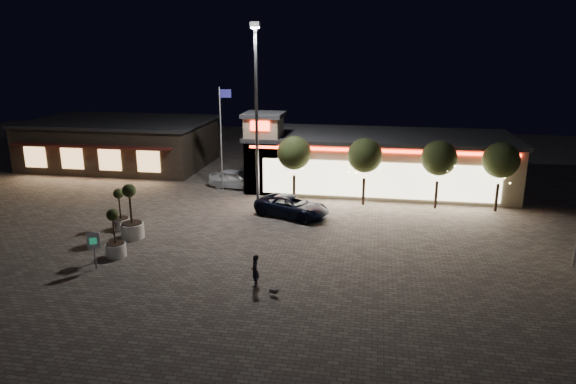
% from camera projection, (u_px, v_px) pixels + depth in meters
% --- Properties ---
extents(ground, '(90.00, 90.00, 0.00)m').
position_uv_depth(ground, '(189.00, 255.00, 27.74)').
color(ground, '#71665B').
rests_on(ground, ground).
extents(retail_building, '(20.40, 8.40, 6.10)m').
position_uv_depth(retail_building, '(372.00, 160.00, 40.56)').
color(retail_building, tan).
rests_on(retail_building, ground).
extents(restaurant_building, '(16.40, 11.00, 4.30)m').
position_uv_depth(restaurant_building, '(121.00, 142.00, 48.37)').
color(restaurant_building, '#382D23').
rests_on(restaurant_building, ground).
extents(floodlight_pole, '(0.60, 0.40, 12.38)m').
position_uv_depth(floodlight_pole, '(256.00, 109.00, 33.07)').
color(floodlight_pole, gray).
rests_on(floodlight_pole, ground).
extents(flagpole, '(0.95, 0.10, 8.00)m').
position_uv_depth(flagpole, '(222.00, 130.00, 39.07)').
color(flagpole, white).
rests_on(flagpole, ground).
extents(string_tree_a, '(2.42, 2.42, 4.79)m').
position_uv_depth(string_tree_a, '(294.00, 153.00, 36.53)').
color(string_tree_a, '#332319').
rests_on(string_tree_a, ground).
extents(string_tree_b, '(2.42, 2.42, 4.79)m').
position_uv_depth(string_tree_b, '(365.00, 156.00, 35.71)').
color(string_tree_b, '#332319').
rests_on(string_tree_b, ground).
extents(string_tree_c, '(2.42, 2.42, 4.79)m').
position_uv_depth(string_tree_c, '(439.00, 158.00, 34.89)').
color(string_tree_c, '#332319').
rests_on(string_tree_c, ground).
extents(string_tree_d, '(2.42, 2.42, 4.79)m').
position_uv_depth(string_tree_d, '(501.00, 160.00, 34.23)').
color(string_tree_d, '#332319').
rests_on(string_tree_d, ground).
extents(pickup_truck, '(5.53, 4.01, 1.40)m').
position_uv_depth(pickup_truck, '(292.00, 206.00, 33.94)').
color(pickup_truck, black).
rests_on(pickup_truck, ground).
extents(white_sedan, '(4.60, 2.41, 1.49)m').
position_uv_depth(white_sedan, '(236.00, 179.00, 40.76)').
color(white_sedan, white).
rests_on(white_sedan, ground).
extents(pedestrian, '(0.45, 0.61, 1.54)m').
position_uv_depth(pedestrian, '(255.00, 270.00, 24.06)').
color(pedestrian, black).
rests_on(pedestrian, ground).
extents(dog, '(0.45, 0.25, 0.24)m').
position_uv_depth(dog, '(275.00, 291.00, 23.20)').
color(dog, '#59514C').
rests_on(dog, ground).
extents(planter_left, '(1.06, 1.06, 2.61)m').
position_uv_depth(planter_left, '(121.00, 217.00, 31.49)').
color(planter_left, silver).
rests_on(planter_left, ground).
extents(planter_mid, '(1.08, 1.08, 2.66)m').
position_uv_depth(planter_mid, '(115.00, 242.00, 27.42)').
color(planter_mid, silver).
rests_on(planter_mid, ground).
extents(planter_right, '(1.34, 1.34, 3.29)m').
position_uv_depth(planter_right, '(132.00, 221.00, 30.03)').
color(planter_right, silver).
rests_on(planter_right, ground).
extents(valet_sign, '(0.61, 0.29, 1.93)m').
position_uv_depth(valet_sign, '(94.00, 244.00, 25.72)').
color(valet_sign, gray).
rests_on(valet_sign, ground).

